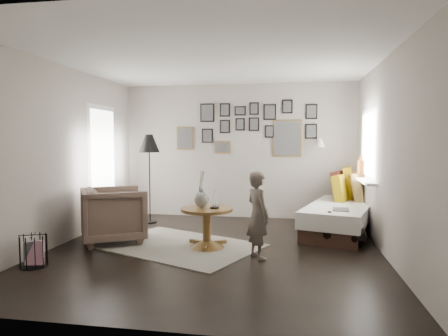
% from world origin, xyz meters
% --- Properties ---
extents(ground, '(4.80, 4.80, 0.00)m').
position_xyz_m(ground, '(0.00, 0.00, 0.00)').
color(ground, black).
rests_on(ground, ground).
extents(wall_back, '(4.50, 0.00, 4.50)m').
position_xyz_m(wall_back, '(0.00, 2.40, 1.30)').
color(wall_back, '#A39A8F').
rests_on(wall_back, ground).
extents(wall_front, '(4.50, 0.00, 4.50)m').
position_xyz_m(wall_front, '(0.00, -2.40, 1.30)').
color(wall_front, '#A39A8F').
rests_on(wall_front, ground).
extents(wall_left, '(0.00, 4.80, 4.80)m').
position_xyz_m(wall_left, '(-2.25, 0.00, 1.30)').
color(wall_left, '#A39A8F').
rests_on(wall_left, ground).
extents(wall_right, '(0.00, 4.80, 4.80)m').
position_xyz_m(wall_right, '(2.25, 0.00, 1.30)').
color(wall_right, '#A39A8F').
rests_on(wall_right, ground).
extents(ceiling, '(4.80, 4.80, 0.00)m').
position_xyz_m(ceiling, '(0.00, 0.00, 2.60)').
color(ceiling, white).
rests_on(ceiling, wall_back).
extents(door_left, '(0.00, 2.14, 2.14)m').
position_xyz_m(door_left, '(-2.23, 1.20, 1.05)').
color(door_left, white).
rests_on(door_left, wall_left).
extents(window_right, '(0.15, 1.32, 1.30)m').
position_xyz_m(window_right, '(2.18, 1.34, 0.93)').
color(window_right, white).
rests_on(window_right, wall_right).
extents(gallery_wall, '(2.74, 0.03, 1.08)m').
position_xyz_m(gallery_wall, '(0.29, 2.38, 1.74)').
color(gallery_wall, olive).
rests_on(gallery_wall, wall_back).
extents(wall_sconce, '(0.18, 0.36, 0.16)m').
position_xyz_m(wall_sconce, '(1.55, 2.13, 1.46)').
color(wall_sconce, white).
rests_on(wall_sconce, wall_back).
extents(rug, '(2.58, 2.25, 0.01)m').
position_xyz_m(rug, '(-0.54, 0.10, 0.01)').
color(rug, silver).
rests_on(rug, ground).
extents(pedestal_table, '(0.72, 0.72, 0.57)m').
position_xyz_m(pedestal_table, '(-0.12, 0.06, 0.26)').
color(pedestal_table, brown).
rests_on(pedestal_table, ground).
extents(vase, '(0.21, 0.21, 0.52)m').
position_xyz_m(vase, '(-0.20, 0.08, 0.73)').
color(vase, black).
rests_on(vase, pedestal_table).
extents(candles, '(0.12, 0.12, 0.27)m').
position_xyz_m(candles, '(-0.01, 0.06, 0.70)').
color(candles, black).
rests_on(candles, pedestal_table).
extents(daybed, '(1.45, 2.25, 1.03)m').
position_xyz_m(daybed, '(1.83, 1.41, 0.32)').
color(daybed, black).
rests_on(daybed, ground).
extents(magazine_on_daybed, '(0.27, 0.34, 0.02)m').
position_xyz_m(magazine_on_daybed, '(1.78, 0.76, 0.48)').
color(magazine_on_daybed, black).
rests_on(magazine_on_daybed, daybed).
extents(armchair, '(1.22, 1.21, 0.82)m').
position_xyz_m(armchair, '(-1.56, 0.17, 0.41)').
color(armchair, brown).
rests_on(armchair, ground).
extents(armchair_cushion, '(0.51, 0.51, 0.17)m').
position_xyz_m(armchair_cushion, '(-1.53, 0.22, 0.48)').
color(armchair_cushion, white).
rests_on(armchair_cushion, armchair).
extents(floor_lamp, '(0.38, 0.38, 1.62)m').
position_xyz_m(floor_lamp, '(-1.51, 1.58, 1.39)').
color(floor_lamp, black).
rests_on(floor_lamp, ground).
extents(magazine_basket, '(0.40, 0.40, 0.38)m').
position_xyz_m(magazine_basket, '(-2.00, -1.09, 0.19)').
color(magazine_basket, black).
rests_on(magazine_basket, ground).
extents(demijohn_large, '(0.33, 0.33, 0.49)m').
position_xyz_m(demijohn_large, '(1.59, 0.50, 0.19)').
color(demijohn_large, black).
rests_on(demijohn_large, ground).
extents(demijohn_small, '(0.29, 0.29, 0.45)m').
position_xyz_m(demijohn_small, '(1.94, 0.38, 0.17)').
color(demijohn_small, black).
rests_on(demijohn_small, ground).
extents(child, '(0.45, 0.49, 1.12)m').
position_xyz_m(child, '(0.62, -0.31, 0.56)').
color(child, '#5F534B').
rests_on(child, ground).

